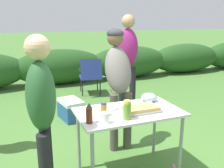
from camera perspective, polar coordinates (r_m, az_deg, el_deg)
name	(u,v)px	position (r m, az deg, el deg)	size (l,w,h in m)	color
shrub_hedge	(60,67)	(6.70, -11.84, 3.91)	(14.40, 0.90, 0.91)	#234C1E
folding_table	(129,118)	(2.68, 3.86, -7.69)	(1.10, 0.64, 0.74)	silver
food_tray	(140,109)	(2.65, 6.52, -5.68)	(0.41, 0.25, 0.06)	#9E9EA3
plate_stack	(106,108)	(2.71, -1.33, -5.44)	(0.23, 0.23, 0.02)	white
mixing_bowl	(149,97)	(2.96, 8.44, -3.01)	(0.18, 0.18, 0.10)	#99B2CC
paper_cup_stack	(105,118)	(2.34, -1.53, -7.75)	(0.08, 0.08, 0.10)	white
relish_jar	(127,110)	(2.41, 3.47, -5.99)	(0.08, 0.08, 0.19)	olive
spice_jar	(104,109)	(2.50, -1.92, -5.76)	(0.07, 0.07, 0.14)	#B2893D
bbq_sauce_bottle	(89,114)	(2.33, -5.23, -6.76)	(0.06, 0.06, 0.20)	#562314
standing_person_in_gray_fleece	(118,75)	(3.20, 1.42, 2.08)	(0.36, 0.48, 1.56)	#4C473D
standing_person_in_navy_coat	(128,54)	(4.45, 3.61, 6.79)	(0.44, 0.40, 1.75)	black
standing_person_in_red_jacket	(42,109)	(2.20, -15.72, -5.44)	(0.31, 0.39, 1.57)	black
camp_chair_green_behind_table	(91,75)	(5.59, -4.93, 2.16)	(0.56, 0.66, 0.83)	navy
cooler_box	(71,109)	(4.37, -9.37, -5.73)	(0.41, 0.53, 0.34)	#234C93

